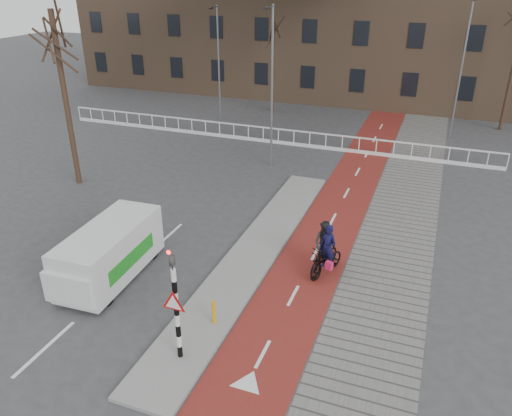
% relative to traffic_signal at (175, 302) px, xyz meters
% --- Properties ---
extents(ground, '(120.00, 120.00, 0.00)m').
position_rel_traffic_signal_xyz_m(ground, '(0.60, 2.02, -1.99)').
color(ground, '#38383A').
rests_on(ground, ground).
extents(bike_lane, '(2.50, 60.00, 0.01)m').
position_rel_traffic_signal_xyz_m(bike_lane, '(2.10, 12.02, -1.98)').
color(bike_lane, maroon).
rests_on(bike_lane, ground).
extents(sidewalk, '(3.00, 60.00, 0.01)m').
position_rel_traffic_signal_xyz_m(sidewalk, '(4.90, 12.02, -1.98)').
color(sidewalk, slate).
rests_on(sidewalk, ground).
extents(curb_island, '(1.80, 16.00, 0.12)m').
position_rel_traffic_signal_xyz_m(curb_island, '(-0.10, 6.02, -1.93)').
color(curb_island, gray).
rests_on(curb_island, ground).
extents(traffic_signal, '(0.80, 0.80, 3.68)m').
position_rel_traffic_signal_xyz_m(traffic_signal, '(0.00, 0.00, 0.00)').
color(traffic_signal, black).
rests_on(traffic_signal, curb_island).
extents(bollard, '(0.12, 0.12, 0.78)m').
position_rel_traffic_signal_xyz_m(bollard, '(0.27, 1.69, -1.48)').
color(bollard, orange).
rests_on(bollard, curb_island).
extents(cyclist_near, '(1.27, 1.95, 1.93)m').
position_rel_traffic_signal_xyz_m(cyclist_near, '(2.81, 5.73, -1.34)').
color(cyclist_near, black).
rests_on(cyclist_near, bike_lane).
extents(cyclist_far, '(1.03, 1.92, 1.99)m').
position_rel_traffic_signal_xyz_m(cyclist_far, '(2.68, 5.85, -1.16)').
color(cyclist_far, black).
rests_on(cyclist_far, bike_lane).
extents(van, '(1.97, 4.51, 1.91)m').
position_rel_traffic_signal_xyz_m(van, '(-4.28, 2.91, -0.98)').
color(van, silver).
rests_on(van, ground).
extents(railing, '(28.00, 0.10, 0.99)m').
position_rel_traffic_signal_xyz_m(railing, '(-4.40, 19.02, -1.68)').
color(railing, silver).
rests_on(railing, ground).
extents(tree_left, '(0.27, 0.27, 8.31)m').
position_rel_traffic_signal_xyz_m(tree_left, '(-11.00, 9.55, 2.16)').
color(tree_left, black).
rests_on(tree_left, ground).
extents(tree_mid, '(0.23, 0.23, 6.75)m').
position_rel_traffic_signal_xyz_m(tree_mid, '(-6.29, 26.28, 1.39)').
color(tree_mid, black).
rests_on(tree_mid, ground).
extents(streetlight_near, '(0.12, 0.12, 8.35)m').
position_rel_traffic_signal_xyz_m(streetlight_near, '(-2.59, 15.28, 2.19)').
color(streetlight_near, slate).
rests_on(streetlight_near, ground).
extents(streetlight_left, '(0.12, 0.12, 7.71)m').
position_rel_traffic_signal_xyz_m(streetlight_left, '(-9.05, 22.79, 1.86)').
color(streetlight_left, slate).
rests_on(streetlight_left, ground).
extents(streetlight_right, '(0.12, 0.12, 8.42)m').
position_rel_traffic_signal_xyz_m(streetlight_right, '(6.58, 24.23, 2.22)').
color(streetlight_right, slate).
rests_on(streetlight_right, ground).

